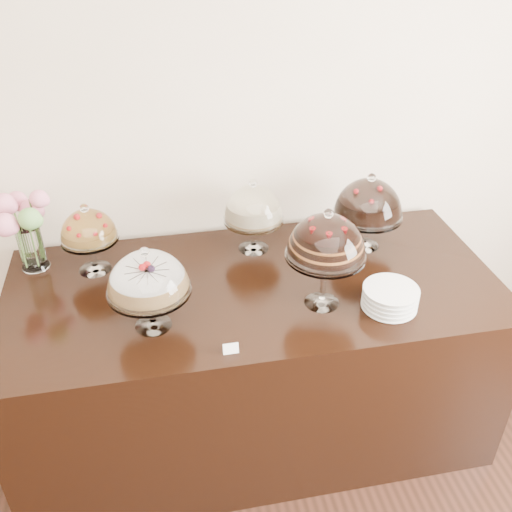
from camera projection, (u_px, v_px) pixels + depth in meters
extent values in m
cube|color=beige|center=(201.00, 115.00, 2.65)|extent=(5.00, 0.04, 3.00)
cube|color=black|center=(254.00, 358.00, 2.80)|extent=(2.20, 1.00, 0.90)
cone|color=white|center=(153.00, 323.00, 2.30)|extent=(0.15, 0.15, 0.02)
cylinder|color=white|center=(151.00, 306.00, 2.26)|extent=(0.03, 0.03, 0.14)
cylinder|color=white|center=(149.00, 291.00, 2.22)|extent=(0.33, 0.33, 0.01)
cylinder|color=#A57D49|center=(148.00, 282.00, 2.19)|extent=(0.27, 0.27, 0.07)
sphere|color=red|center=(166.00, 268.00, 2.20)|extent=(0.02, 0.02, 0.02)
sphere|color=red|center=(132.00, 268.00, 2.20)|extent=(0.02, 0.02, 0.02)
sphere|color=red|center=(143.00, 285.00, 2.11)|extent=(0.02, 0.02, 0.02)
sphere|color=white|center=(144.00, 252.00, 2.12)|extent=(0.04, 0.04, 0.04)
cone|color=white|center=(322.00, 300.00, 2.43)|extent=(0.15, 0.15, 0.02)
cylinder|color=white|center=(324.00, 278.00, 2.36)|extent=(0.03, 0.03, 0.21)
cylinder|color=white|center=(325.00, 255.00, 2.30)|extent=(0.33, 0.33, 0.01)
cylinder|color=black|center=(326.00, 243.00, 2.27)|extent=(0.24, 0.24, 0.11)
sphere|color=red|center=(341.00, 225.00, 2.26)|extent=(0.02, 0.02, 0.02)
sphere|color=red|center=(326.00, 221.00, 2.29)|extent=(0.02, 0.02, 0.02)
sphere|color=red|center=(312.00, 225.00, 2.27)|extent=(0.02, 0.02, 0.02)
sphere|color=red|center=(313.00, 233.00, 2.21)|extent=(0.02, 0.02, 0.02)
sphere|color=red|center=(329.00, 238.00, 2.18)|extent=(0.02, 0.02, 0.02)
sphere|color=red|center=(343.00, 234.00, 2.21)|extent=(0.02, 0.02, 0.02)
sphere|color=white|center=(329.00, 213.00, 2.20)|extent=(0.04, 0.04, 0.04)
cone|color=white|center=(254.00, 246.00, 2.79)|extent=(0.15, 0.15, 0.02)
cylinder|color=white|center=(253.00, 232.00, 2.75)|extent=(0.03, 0.03, 0.13)
cylinder|color=white|center=(253.00, 219.00, 2.71)|extent=(0.29, 0.29, 0.01)
cylinder|color=beige|center=(253.00, 211.00, 2.69)|extent=(0.24, 0.24, 0.07)
sphere|color=white|center=(253.00, 183.00, 2.61)|extent=(0.04, 0.04, 0.04)
cone|color=white|center=(364.00, 243.00, 2.82)|extent=(0.15, 0.15, 0.02)
cylinder|color=white|center=(365.00, 229.00, 2.77)|extent=(0.03, 0.03, 0.14)
cylinder|color=white|center=(367.00, 215.00, 2.73)|extent=(0.34, 0.34, 0.01)
cylinder|color=black|center=(368.00, 207.00, 2.71)|extent=(0.28, 0.28, 0.08)
sphere|color=red|center=(382.00, 194.00, 2.71)|extent=(0.02, 0.02, 0.02)
sphere|color=red|center=(354.00, 194.00, 2.71)|extent=(0.02, 0.02, 0.02)
sphere|color=red|center=(372.00, 205.00, 2.61)|extent=(0.02, 0.02, 0.02)
sphere|color=white|center=(372.00, 178.00, 2.62)|extent=(0.04, 0.04, 0.04)
cone|color=white|center=(95.00, 267.00, 2.64)|extent=(0.15, 0.15, 0.02)
cylinder|color=white|center=(92.00, 252.00, 2.60)|extent=(0.03, 0.03, 0.14)
cylinder|color=white|center=(90.00, 238.00, 2.56)|extent=(0.26, 0.26, 0.01)
cylinder|color=#AC7B32|center=(89.00, 234.00, 2.54)|extent=(0.21, 0.21, 0.04)
sphere|color=red|center=(101.00, 225.00, 2.55)|extent=(0.02, 0.02, 0.02)
sphere|color=red|center=(91.00, 221.00, 2.57)|extent=(0.02, 0.02, 0.02)
sphere|color=red|center=(78.00, 224.00, 2.55)|extent=(0.02, 0.02, 0.02)
sphere|color=red|center=(75.00, 231.00, 2.50)|extent=(0.02, 0.02, 0.02)
sphere|color=red|center=(84.00, 235.00, 2.48)|extent=(0.02, 0.02, 0.02)
sphere|color=red|center=(97.00, 231.00, 2.50)|extent=(0.02, 0.02, 0.02)
sphere|color=white|center=(84.00, 208.00, 2.47)|extent=(0.04, 0.04, 0.04)
cylinder|color=white|center=(32.00, 247.00, 2.61)|extent=(0.11, 0.11, 0.21)
cylinder|color=#476B2D|center=(37.00, 230.00, 2.56)|extent=(0.01, 0.01, 0.31)
sphere|color=pink|center=(39.00, 199.00, 2.48)|extent=(0.08, 0.08, 0.08)
cylinder|color=#476B2D|center=(33.00, 235.00, 2.60)|extent=(0.01, 0.01, 0.23)
sphere|color=pink|center=(31.00, 210.00, 2.56)|extent=(0.10, 0.10, 0.10)
cylinder|color=#476B2D|center=(26.00, 230.00, 2.62)|extent=(0.01, 0.01, 0.25)
sphere|color=pink|center=(17.00, 201.00, 2.60)|extent=(0.09, 0.09, 0.09)
cylinder|color=#476B2D|center=(20.00, 233.00, 2.56)|extent=(0.01, 0.01, 0.29)
sphere|color=pink|center=(4.00, 205.00, 2.48)|extent=(0.10, 0.10, 0.10)
cylinder|color=#476B2D|center=(21.00, 243.00, 2.52)|extent=(0.01, 0.01, 0.26)
sphere|color=pink|center=(5.00, 225.00, 2.39)|extent=(0.10, 0.10, 0.10)
cylinder|color=#476B2D|center=(32.00, 240.00, 2.52)|extent=(0.01, 0.01, 0.28)
sphere|color=#5F9648|center=(30.00, 219.00, 2.40)|extent=(0.10, 0.10, 0.10)
cylinder|color=silver|center=(389.00, 306.00, 2.41)|extent=(0.23, 0.23, 0.01)
cylinder|color=silver|center=(389.00, 304.00, 2.40)|extent=(0.22, 0.22, 0.01)
cylinder|color=silver|center=(389.00, 302.00, 2.39)|extent=(0.23, 0.23, 0.01)
cylinder|color=silver|center=(390.00, 300.00, 2.39)|extent=(0.22, 0.22, 0.01)
cylinder|color=silver|center=(390.00, 298.00, 2.38)|extent=(0.23, 0.23, 0.01)
cylinder|color=silver|center=(390.00, 296.00, 2.38)|extent=(0.22, 0.22, 0.01)
cylinder|color=silver|center=(391.00, 294.00, 2.37)|extent=(0.23, 0.23, 0.01)
cylinder|color=silver|center=(391.00, 292.00, 2.36)|extent=(0.22, 0.22, 0.01)
cylinder|color=silver|center=(391.00, 290.00, 2.36)|extent=(0.23, 0.23, 0.01)
cube|color=white|center=(231.00, 349.00, 2.16)|extent=(0.06, 0.02, 0.04)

